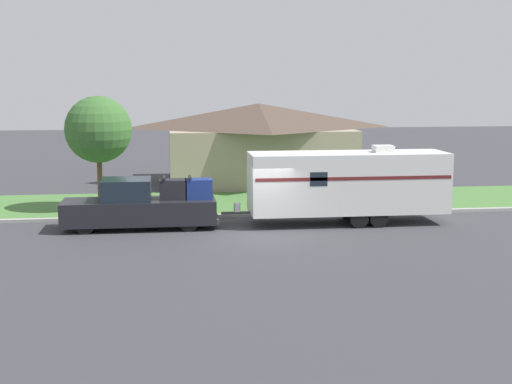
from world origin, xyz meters
TOP-DOWN VIEW (x-y plane):
  - ground_plane at (0.00, 0.00)m, footprint 120.00×120.00m
  - curb_strip at (0.00, 3.75)m, footprint 80.00×0.30m
  - lawn_strip at (0.00, 7.40)m, footprint 80.00×7.00m
  - house_across_street at (1.62, 14.26)m, footprint 11.10×7.99m
  - pickup_truck at (-4.73, 1.85)m, footprint 6.22×1.92m
  - travel_trailer at (3.78, 1.85)m, footprint 9.37×2.25m
  - mailbox at (-2.20, 4.52)m, footprint 0.48×0.20m
  - tree_in_yard at (-6.74, 6.22)m, footprint 3.03×3.03m

SIDE VIEW (x-z plane):
  - ground_plane at x=0.00m, z-range 0.00..0.00m
  - lawn_strip at x=0.00m, z-range 0.00..0.03m
  - curb_strip at x=0.00m, z-range 0.00..0.14m
  - pickup_truck at x=-4.73m, z-range -0.12..1.97m
  - mailbox at x=-2.20m, z-range 0.37..1.78m
  - travel_trailer at x=3.78m, z-range 0.10..3.35m
  - house_across_street at x=1.62m, z-range 0.08..4.66m
  - tree_in_yard at x=-6.74m, z-range 1.09..6.32m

